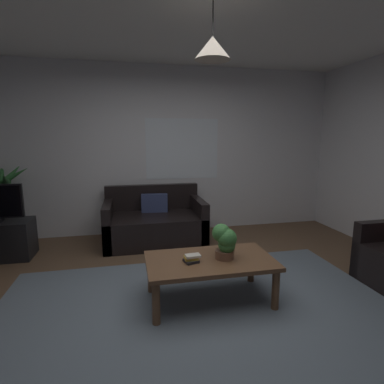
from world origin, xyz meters
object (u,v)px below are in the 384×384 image
(book_on_table_2, at_px, (193,256))
(pendant_lamp, at_px, (213,48))
(book_on_table_0, at_px, (191,261))
(potted_palm_corner, at_px, (6,209))
(couch_under_window, at_px, (155,224))
(book_on_table_1, at_px, (191,258))
(coffee_table, at_px, (210,265))
(remote_on_table_0, at_px, (227,252))
(potted_plant_on_table, at_px, (225,240))

(book_on_table_2, xyz_separation_m, pendant_lamp, (0.18, 0.04, 1.82))
(book_on_table_0, xyz_separation_m, pendant_lamp, (0.19, 0.04, 1.87))
(book_on_table_0, height_order, potted_palm_corner, potted_palm_corner)
(couch_under_window, relative_size, book_on_table_1, 12.14)
(couch_under_window, bearing_deg, coffee_table, -78.40)
(pendant_lamp, bearing_deg, remote_on_table_0, 27.76)
(potted_palm_corner, xyz_separation_m, pendant_lamp, (2.47, -2.08, 1.75))
(potted_plant_on_table, bearing_deg, coffee_table, 174.67)
(book_on_table_2, xyz_separation_m, potted_palm_corner, (-2.30, 2.12, 0.06))
(coffee_table, bearing_deg, pendant_lamp, 90.00)
(book_on_table_1, bearing_deg, pendant_lamp, 8.06)
(potted_plant_on_table, bearing_deg, book_on_table_0, -176.21)
(coffee_table, relative_size, remote_on_table_0, 7.56)
(book_on_table_0, bearing_deg, book_on_table_1, 74.86)
(book_on_table_0, xyz_separation_m, remote_on_table_0, (0.39, 0.14, -0.00))
(couch_under_window, xyz_separation_m, book_on_table_2, (0.19, -1.83, 0.21))
(couch_under_window, height_order, pendant_lamp, pendant_lamp)
(pendant_lamp, bearing_deg, couch_under_window, 101.60)
(potted_plant_on_table, relative_size, potted_palm_corner, 0.26)
(book_on_table_1, bearing_deg, couch_under_window, 95.57)
(book_on_table_2, height_order, potted_plant_on_table, potted_plant_on_table)
(book_on_table_0, height_order, book_on_table_1, book_on_table_1)
(book_on_table_1, relative_size, book_on_table_2, 0.88)
(potted_plant_on_table, bearing_deg, potted_palm_corner, 141.26)
(book_on_table_1, bearing_deg, book_on_table_2, -30.14)
(book_on_table_2, xyz_separation_m, potted_plant_on_table, (0.32, 0.02, 0.12))
(book_on_table_2, height_order, remote_on_table_0, book_on_table_2)
(coffee_table, height_order, remote_on_table_0, remote_on_table_0)
(couch_under_window, bearing_deg, remote_on_table_0, -71.38)
(book_on_table_2, bearing_deg, potted_plant_on_table, 4.08)
(potted_palm_corner, distance_m, pendant_lamp, 3.68)
(book_on_table_1, height_order, potted_plant_on_table, potted_plant_on_table)
(coffee_table, relative_size, book_on_table_2, 8.83)
(coffee_table, distance_m, potted_palm_corner, 3.24)
(remote_on_table_0, relative_size, potted_plant_on_table, 0.48)
(book_on_table_0, distance_m, pendant_lamp, 1.88)
(couch_under_window, distance_m, remote_on_table_0, 1.79)
(book_on_table_2, distance_m, potted_plant_on_table, 0.34)
(couch_under_window, relative_size, remote_on_table_0, 9.13)
(book_on_table_1, height_order, potted_palm_corner, potted_palm_corner)
(pendant_lamp, bearing_deg, book_on_table_2, -168.61)
(book_on_table_0, xyz_separation_m, potted_plant_on_table, (0.33, 0.02, 0.17))
(coffee_table, bearing_deg, couch_under_window, 101.60)
(potted_palm_corner, relative_size, pendant_lamp, 2.66)
(couch_under_window, relative_size, pendant_lamp, 3.07)
(couch_under_window, height_order, book_on_table_2, couch_under_window)
(coffee_table, distance_m, remote_on_table_0, 0.24)
(book_on_table_1, bearing_deg, potted_palm_corner, 137.24)
(book_on_table_0, xyz_separation_m, book_on_table_1, (0.00, 0.01, 0.03))
(potted_plant_on_table, distance_m, potted_palm_corner, 3.35)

